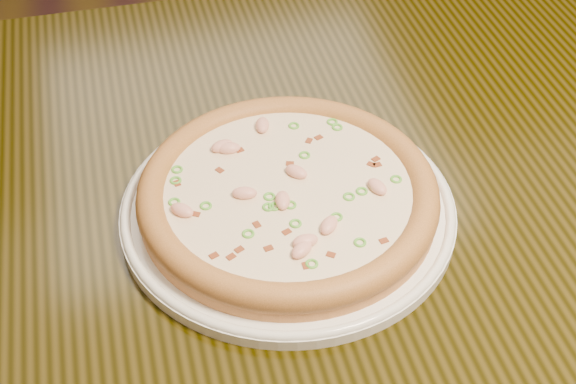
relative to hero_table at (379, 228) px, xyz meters
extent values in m
plane|color=black|center=(0.28, 0.27, -0.65)|extent=(9.00, 9.00, 0.00)
cube|color=black|center=(0.00, 0.00, 0.08)|extent=(1.20, 0.80, 0.04)
cylinder|color=white|center=(-0.12, -0.05, 0.10)|extent=(0.33, 0.33, 0.01)
torus|color=white|center=(-0.12, -0.05, 0.11)|extent=(0.33, 0.33, 0.01)
cylinder|color=#CE8449|center=(-0.12, -0.05, 0.12)|extent=(0.29, 0.29, 0.02)
torus|color=#C47A43|center=(-0.12, -0.05, 0.13)|extent=(0.29, 0.29, 0.03)
cylinder|color=#EFE5C3|center=(-0.12, -0.05, 0.13)|extent=(0.24, 0.24, 0.00)
ellipsoid|color=#F2B29E|center=(-0.12, -0.13, 0.14)|extent=(0.02, 0.02, 0.01)
ellipsoid|color=#F2B29E|center=(-0.04, -0.07, 0.14)|extent=(0.02, 0.03, 0.01)
ellipsoid|color=#F2B29E|center=(-0.16, 0.02, 0.14)|extent=(0.03, 0.02, 0.01)
ellipsoid|color=#F2B29E|center=(-0.13, -0.07, 0.14)|extent=(0.02, 0.03, 0.01)
ellipsoid|color=#F2B29E|center=(-0.12, 0.05, 0.14)|extent=(0.02, 0.03, 0.01)
ellipsoid|color=#F2B29E|center=(-0.11, -0.03, 0.14)|extent=(0.03, 0.03, 0.01)
ellipsoid|color=#F2B29E|center=(-0.17, 0.02, 0.14)|extent=(0.03, 0.02, 0.01)
ellipsoid|color=#F2B29E|center=(-0.16, -0.05, 0.14)|extent=(0.03, 0.02, 0.01)
ellipsoid|color=#F2B29E|center=(-0.13, -0.13, 0.14)|extent=(0.03, 0.03, 0.01)
ellipsoid|color=#F2B29E|center=(-0.22, -0.06, 0.14)|extent=(0.03, 0.03, 0.01)
ellipsoid|color=#F2B29E|center=(-0.10, -0.11, 0.14)|extent=(0.03, 0.03, 0.01)
cube|color=maroon|center=(-0.19, -0.12, 0.13)|extent=(0.01, 0.01, 0.00)
cube|color=maroon|center=(-0.21, -0.12, 0.13)|extent=(0.01, 0.01, 0.00)
cube|color=maroon|center=(-0.05, -0.14, 0.13)|extent=(0.01, 0.01, 0.00)
cube|color=maroon|center=(-0.07, 0.02, 0.13)|extent=(0.01, 0.01, 0.00)
cube|color=maroon|center=(-0.16, -0.09, 0.13)|extent=(0.01, 0.01, 0.00)
cube|color=maroon|center=(-0.18, -0.01, 0.13)|extent=(0.01, 0.01, 0.00)
cube|color=maroon|center=(-0.03, -0.04, 0.13)|extent=(0.01, 0.01, 0.00)
cube|color=maroon|center=(-0.02, -0.03, 0.13)|extent=(0.01, 0.01, 0.00)
cube|color=maroon|center=(-0.13, -0.15, 0.13)|extent=(0.01, 0.01, 0.00)
cube|color=maroon|center=(-0.18, -0.12, 0.13)|extent=(0.01, 0.01, 0.00)
cube|color=maroon|center=(-0.15, 0.02, 0.13)|extent=(0.01, 0.01, 0.00)
cube|color=maroon|center=(-0.03, -0.04, 0.13)|extent=(0.01, 0.01, 0.00)
cube|color=maroon|center=(-0.16, -0.12, 0.13)|extent=(0.01, 0.01, 0.00)
cube|color=maroon|center=(-0.21, -0.06, 0.13)|extent=(0.01, 0.01, 0.00)
cube|color=maroon|center=(-0.22, -0.02, 0.13)|extent=(0.01, 0.01, 0.00)
cube|color=maroon|center=(-0.11, -0.02, 0.13)|extent=(0.01, 0.01, 0.00)
cube|color=maroon|center=(-0.08, 0.01, 0.13)|extent=(0.01, 0.01, 0.00)
cube|color=maroon|center=(-0.14, -0.11, 0.13)|extent=(0.01, 0.01, 0.00)
cube|color=maroon|center=(-0.10, -0.14, 0.13)|extent=(0.01, 0.01, 0.00)
torus|color=#55B034|center=(-0.14, -0.07, 0.13)|extent=(0.01, 0.01, 0.00)
torus|color=#55B034|center=(-0.14, -0.07, 0.13)|extent=(0.01, 0.01, 0.00)
torus|color=#55B034|center=(-0.14, -0.06, 0.13)|extent=(0.02, 0.02, 0.00)
torus|color=#55B034|center=(-0.05, 0.03, 0.13)|extent=(0.02, 0.02, 0.00)
torus|color=#55B034|center=(-0.07, -0.14, 0.13)|extent=(0.02, 0.02, 0.00)
torus|color=#55B034|center=(-0.22, -0.01, 0.13)|extent=(0.02, 0.02, 0.00)
torus|color=#55B034|center=(-0.09, -0.01, 0.13)|extent=(0.02, 0.02, 0.00)
torus|color=#55B034|center=(-0.09, 0.04, 0.13)|extent=(0.01, 0.01, 0.00)
torus|color=#55B034|center=(-0.05, 0.04, 0.13)|extent=(0.02, 0.02, 0.00)
torus|color=#55B034|center=(-0.12, -0.07, 0.13)|extent=(0.02, 0.02, 0.00)
torus|color=#55B034|center=(-0.01, -0.06, 0.13)|extent=(0.02, 0.02, 0.00)
torus|color=#55B034|center=(-0.20, -0.06, 0.13)|extent=(0.01, 0.01, 0.00)
torus|color=#55B034|center=(-0.12, -0.15, 0.13)|extent=(0.01, 0.01, 0.00)
torus|color=#55B034|center=(-0.23, -0.04, 0.13)|extent=(0.01, 0.01, 0.00)
torus|color=#55B034|center=(-0.13, -0.10, 0.13)|extent=(0.02, 0.02, 0.00)
torus|color=#55B034|center=(-0.07, -0.08, 0.13)|extent=(0.01, 0.01, 0.00)
torus|color=#55B034|center=(-0.09, -0.10, 0.13)|extent=(0.02, 0.02, 0.00)
torus|color=#55B034|center=(-0.17, -0.10, 0.13)|extent=(0.02, 0.02, 0.00)
torus|color=#55B034|center=(-0.22, 0.00, 0.13)|extent=(0.01, 0.01, 0.00)
torus|color=#55B034|center=(-0.05, -0.07, 0.13)|extent=(0.02, 0.02, 0.00)
camera|label=1|loc=(-0.26, -0.60, 0.66)|focal=50.00mm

